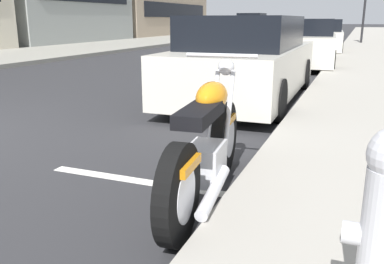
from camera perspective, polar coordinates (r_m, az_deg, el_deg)
sidewalk_far_curb at (r=19.42m, az=-17.52°, el=10.56°), size 120.00×5.00×0.14m
parking_stall_stripe at (r=3.73m, az=-4.63°, el=-7.10°), size 0.12×2.20×0.01m
parked_motorcycle at (r=3.28m, az=2.04°, el=-2.13°), size 2.05×0.62×1.14m
parked_car_behind_motorcycle at (r=7.56m, az=7.51°, el=9.67°), size 4.71×1.87×1.47m
parked_car_mid_block at (r=13.39m, az=14.96°, el=11.53°), size 4.52×2.13×1.43m
parked_car_far_down_curb at (r=19.25m, az=17.14°, el=12.34°), size 4.57×2.09×1.41m
crossing_truck at (r=34.38m, az=9.30°, el=14.14°), size 2.39×5.06×1.87m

